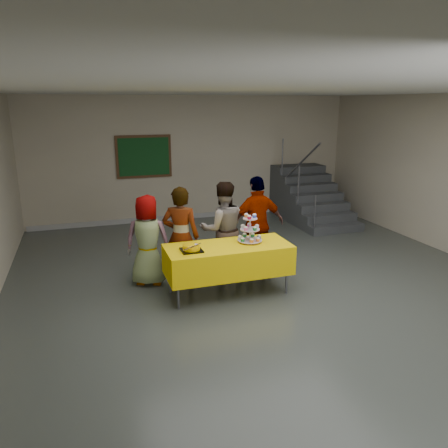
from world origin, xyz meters
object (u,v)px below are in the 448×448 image
object	(u,v)px
staircase	(307,199)
noticeboard	(144,157)
schoolchild_a	(148,240)
schoolchild_b	(181,237)
cupcake_stand	(250,232)
schoolchild_c	(223,229)
bear_cake	(191,247)
bake_table	(228,259)
schoolchild_d	(257,224)

from	to	relation	value
staircase	noticeboard	size ratio (longest dim) A/B	1.85
schoolchild_a	schoolchild_b	world-z (taller)	schoolchild_b
cupcake_stand	schoolchild_c	xyz separation A→B (m)	(-0.21, 0.69, -0.13)
bear_cake	bake_table	bearing A→B (deg)	6.44
schoolchild_b	staircase	bearing A→B (deg)	-117.08
bake_table	bear_cake	bearing A→B (deg)	-173.56
schoolchild_b	staircase	xyz separation A→B (m)	(3.96, 3.15, -0.31)
schoolchild_c	noticeboard	distance (m)	3.93
bake_table	schoolchild_d	world-z (taller)	schoolchild_d
schoolchild_d	noticeboard	world-z (taller)	noticeboard
schoolchild_b	bake_table	bearing A→B (deg)	161.54
bake_table	schoolchild_c	size ratio (longest dim) A/B	1.17
cupcake_stand	staircase	xyz separation A→B (m)	(2.99, 3.63, -0.45)
cupcake_stand	schoolchild_a	bearing A→B (deg)	154.57
cupcake_stand	schoolchild_c	world-z (taller)	schoolchild_c
schoolchild_b	schoolchild_d	world-z (taller)	schoolchild_d
schoolchild_a	staircase	distance (m)	5.34
schoolchild_b	schoolchild_c	distance (m)	0.79
cupcake_stand	staircase	distance (m)	4.73
schoolchild_a	schoolchild_d	size ratio (longest dim) A/B	0.88
schoolchild_a	noticeboard	bearing A→B (deg)	-77.73
schoolchild_b	noticeboard	distance (m)	4.06
bake_table	schoolchild_a	xyz separation A→B (m)	(-1.09, 0.76, 0.17)
schoolchild_a	schoolchild_b	distance (m)	0.54
bake_table	schoolchild_a	bearing A→B (deg)	145.12
schoolchild_c	staircase	size ratio (longest dim) A/B	0.67
cupcake_stand	bear_cake	distance (m)	0.97
staircase	noticeboard	xyz separation A→B (m)	(-3.92, 0.84, 1.11)
schoolchild_d	staircase	size ratio (longest dim) A/B	0.69
noticeboard	schoolchild_d	bearing A→B (deg)	-70.39
schoolchild_a	schoolchild_d	world-z (taller)	schoolchild_d
cupcake_stand	schoolchild_d	size ratio (longest dim) A/B	0.27
schoolchild_c	staircase	bearing A→B (deg)	-131.75
cupcake_stand	schoolchild_d	bearing A→B (deg)	59.30
cupcake_stand	staircase	size ratio (longest dim) A/B	0.19
bake_table	schoolchild_c	world-z (taller)	schoolchild_c
schoolchild_a	noticeboard	xyz separation A→B (m)	(0.53, 3.78, 0.87)
schoolchild_c	noticeboard	world-z (taller)	noticeboard
schoolchild_c	bake_table	bearing A→B (deg)	83.56
bake_table	schoolchild_a	world-z (taller)	schoolchild_a
cupcake_stand	schoolchild_b	distance (m)	1.09
schoolchild_b	noticeboard	size ratio (longest dim) A/B	1.23
schoolchild_a	staircase	world-z (taller)	staircase
cupcake_stand	schoolchild_a	size ratio (longest dim) A/B	0.31
schoolchild_a	schoolchild_d	distance (m)	1.87
bear_cake	staircase	distance (m)	5.46
cupcake_stand	schoolchild_d	xyz separation A→B (m)	(0.41, 0.70, -0.11)
bake_table	schoolchild_b	world-z (taller)	schoolchild_b
cupcake_stand	schoolchild_d	distance (m)	0.82
bake_table	noticeboard	size ratio (longest dim) A/B	1.45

